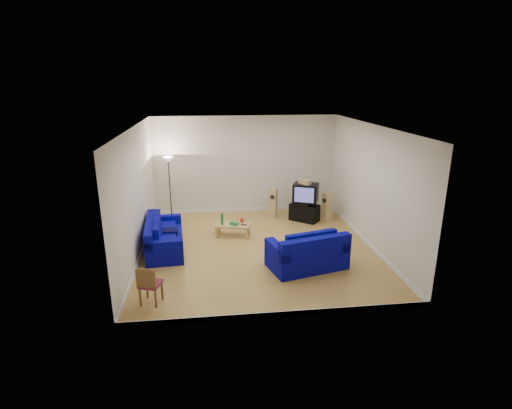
{
  "coord_description": "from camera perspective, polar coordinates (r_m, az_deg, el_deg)",
  "views": [
    {
      "loc": [
        -1.24,
        -9.68,
        4.25
      ],
      "look_at": [
        0.0,
        0.4,
        1.1
      ],
      "focal_mm": 28.0,
      "sensor_mm": 36.0,
      "label": 1
    }
  ],
  "objects": [
    {
      "name": "speaker_left",
      "position": [
        12.92,
        2.46,
        0.27
      ],
      "size": [
        0.31,
        0.35,
        0.97
      ],
      "rotation": [
        0.0,
        0.0,
        -0.36
      ],
      "color": "tan",
      "rests_on": "ground"
    },
    {
      "name": "dining_chair",
      "position": [
        8.23,
        -15.04,
        -10.83
      ],
      "size": [
        0.49,
        0.49,
        0.82
      ],
      "rotation": [
        0.0,
        0.0,
        -0.29
      ],
      "color": "brown",
      "rests_on": "ground"
    },
    {
      "name": "television",
      "position": [
        12.5,
        7.1,
        1.68
      ],
      "size": [
        0.9,
        0.79,
        0.57
      ],
      "rotation": [
        0.0,
        0.0,
        -0.41
      ],
      "color": "black",
      "rests_on": "av_receiver"
    },
    {
      "name": "floor_lamp",
      "position": [
        12.7,
        -12.38,
        5.11
      ],
      "size": [
        0.35,
        0.35,
        2.02
      ],
      "color": "black",
      "rests_on": "ground"
    },
    {
      "name": "centre_speaker",
      "position": [
        12.39,
        6.94,
        3.28
      ],
      "size": [
        0.34,
        0.46,
        0.15
      ],
      "primitive_type": "cube",
      "rotation": [
        0.0,
        0.0,
        -1.12
      ],
      "color": "tan",
      "rests_on": "television"
    },
    {
      "name": "coffee_table",
      "position": [
        11.39,
        -3.33,
        -3.09
      ],
      "size": [
        1.06,
        0.7,
        0.35
      ],
      "rotation": [
        0.0,
        0.0,
        -0.23
      ],
      "color": "tan",
      "rests_on": "ground"
    },
    {
      "name": "bottle",
      "position": [
        11.32,
        -4.85,
        -2.1
      ],
      "size": [
        0.08,
        0.08,
        0.33
      ],
      "primitive_type": "cylinder",
      "rotation": [
        0.0,
        0.0,
        0.04
      ],
      "color": "#197233",
      "rests_on": "coffee_table"
    },
    {
      "name": "red_canister",
      "position": [
        11.46,
        -2.03,
        -2.29
      ],
      "size": [
        0.12,
        0.12,
        0.14
      ],
      "primitive_type": "cylinder",
      "rotation": [
        0.0,
        0.0,
        0.18
      ],
      "color": "red",
      "rests_on": "coffee_table"
    },
    {
      "name": "av_receiver",
      "position": [
        12.57,
        6.91,
        0.17
      ],
      "size": [
        0.57,
        0.57,
        0.1
      ],
      "primitive_type": "cube",
      "rotation": [
        0.0,
        0.0,
        -0.73
      ],
      "color": "black",
      "rests_on": "tv_stand"
    },
    {
      "name": "speaker_right",
      "position": [
        12.74,
        10.16,
        -0.29
      ],
      "size": [
        0.35,
        0.32,
        0.94
      ],
      "rotation": [
        0.0,
        0.0,
        -1.07
      ],
      "color": "tan",
      "rests_on": "ground"
    },
    {
      "name": "sofa_three_seat",
      "position": [
        10.73,
        -13.2,
        -4.83
      ],
      "size": [
        1.07,
        2.17,
        0.81
      ],
      "rotation": [
        0.0,
        0.0,
        -1.49
      ],
      "color": "#00005C",
      "rests_on": "ground"
    },
    {
      "name": "sofa_loveseat",
      "position": [
        9.54,
        7.45,
        -7.14
      ],
      "size": [
        1.96,
        1.4,
        0.89
      ],
      "rotation": [
        0.0,
        0.0,
        0.25
      ],
      "color": "#00005C",
      "rests_on": "ground"
    },
    {
      "name": "room",
      "position": [
        10.13,
        0.28,
        1.73
      ],
      "size": [
        6.01,
        6.51,
        3.21
      ],
      "color": "olive",
      "rests_on": "ground"
    },
    {
      "name": "remote",
      "position": [
        11.29,
        -1.75,
        -2.91
      ],
      "size": [
        0.18,
        0.07,
        0.02
      ],
      "primitive_type": "cube",
      "rotation": [
        0.0,
        0.0,
        -0.1
      ],
      "color": "black",
      "rests_on": "coffee_table"
    },
    {
      "name": "tv_stand",
      "position": [
        12.73,
        6.93,
        -1.13
      ],
      "size": [
        0.99,
        0.94,
        0.54
      ],
      "primitive_type": "cube",
      "rotation": [
        0.0,
        0.0,
        -0.7
      ],
      "color": "black",
      "rests_on": "ground"
    },
    {
      "name": "tissue_box",
      "position": [
        11.29,
        -3.11,
        -2.73
      ],
      "size": [
        0.26,
        0.24,
        0.09
      ],
      "primitive_type": "cube",
      "rotation": [
        0.0,
        0.0,
        -0.6
      ],
      "color": "green",
      "rests_on": "coffee_table"
    }
  ]
}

